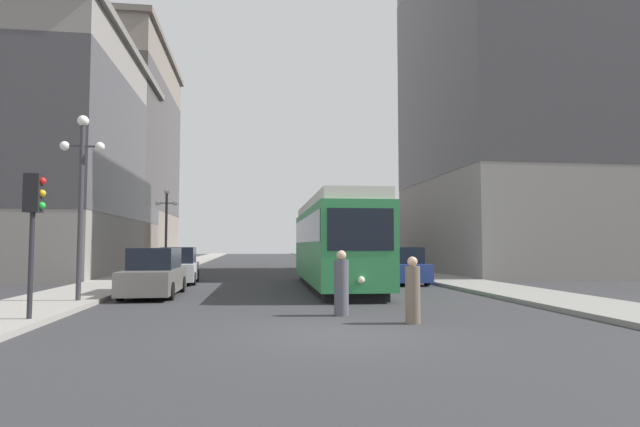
# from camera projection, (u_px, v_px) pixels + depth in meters

# --- Properties ---
(ground_plane) EXTENTS (200.00, 200.00, 0.00)m
(ground_plane) POSITION_uv_depth(u_px,v_px,m) (340.00, 334.00, 11.10)
(ground_plane) COLOR #303033
(sidewalk_left) EXTENTS (3.13, 120.00, 0.15)m
(sidewalk_left) POSITION_uv_depth(u_px,v_px,m) (183.00, 264.00, 49.53)
(sidewalk_left) COLOR gray
(sidewalk_left) RESTS_ON ground
(sidewalk_right) EXTENTS (3.13, 120.00, 0.15)m
(sidewalk_right) POSITION_uv_depth(u_px,v_px,m) (354.00, 263.00, 51.79)
(sidewalk_right) COLOR gray
(sidewalk_right) RESTS_ON ground
(streetcar) EXTENTS (2.93, 12.85, 3.89)m
(streetcar) POSITION_uv_depth(u_px,v_px,m) (334.00, 241.00, 22.97)
(streetcar) COLOR black
(streetcar) RESTS_ON ground
(transit_bus) EXTENTS (2.99, 12.64, 3.45)m
(transit_bus) POSITION_uv_depth(u_px,v_px,m) (353.00, 245.00, 37.46)
(transit_bus) COLOR black
(transit_bus) RESTS_ON ground
(parked_car_left_near) EXTENTS (2.05, 4.66, 1.82)m
(parked_car_left_near) POSITION_uv_depth(u_px,v_px,m) (178.00, 266.00, 25.87)
(parked_car_left_near) COLOR black
(parked_car_left_near) RESTS_ON ground
(parked_car_left_mid) EXTENTS (1.89, 4.99, 1.82)m
(parked_car_left_mid) POSITION_uv_depth(u_px,v_px,m) (155.00, 274.00, 19.44)
(parked_car_left_mid) COLOR black
(parked_car_left_mid) RESTS_ON ground
(parked_car_right_far) EXTENTS (1.90, 4.51, 1.82)m
(parked_car_right_far) POSITION_uv_depth(u_px,v_px,m) (401.00, 267.00, 25.65)
(parked_car_right_far) COLOR black
(parked_car_right_far) RESTS_ON ground
(pedestrian_crossing_near) EXTENTS (0.37, 0.37, 1.65)m
(pedestrian_crossing_near) POSITION_uv_depth(u_px,v_px,m) (413.00, 292.00, 12.65)
(pedestrian_crossing_near) COLOR #6B5B4C
(pedestrian_crossing_near) RESTS_ON ground
(pedestrian_crossing_far) EXTENTS (0.40, 0.40, 1.78)m
(pedestrian_crossing_far) POSITION_uv_depth(u_px,v_px,m) (341.00, 285.00, 14.07)
(pedestrian_crossing_far) COLOR #4C4C56
(pedestrian_crossing_far) RESTS_ON ground
(traffic_light_near_left) EXTENTS (0.47, 0.36, 3.53)m
(traffic_light_near_left) POSITION_uv_depth(u_px,v_px,m) (34.00, 207.00, 12.56)
(traffic_light_near_left) COLOR #232328
(traffic_light_near_left) RESTS_ON sidewalk_left
(lamp_post_left_near) EXTENTS (1.41, 0.36, 6.05)m
(lamp_post_left_near) POSITION_uv_depth(u_px,v_px,m) (81.00, 179.00, 16.75)
(lamp_post_left_near) COLOR #333338
(lamp_post_left_near) RESTS_ON sidewalk_left
(lamp_post_left_far) EXTENTS (1.41, 0.36, 5.50)m
(lamp_post_left_far) POSITION_uv_depth(u_px,v_px,m) (166.00, 217.00, 33.69)
(lamp_post_left_far) COLOR #333338
(lamp_post_left_far) RESTS_ON sidewalk_left
(building_left_corner) EXTENTS (14.86, 19.23, 20.58)m
(building_left_corner) POSITION_uv_depth(u_px,v_px,m) (87.00, 152.00, 47.71)
(building_left_corner) COLOR slate
(building_left_corner) RESTS_ON ground
(building_left_midblock) EXTENTS (11.51, 20.44, 15.27)m
(building_left_midblock) POSITION_uv_depth(u_px,v_px,m) (49.00, 157.00, 34.52)
(building_left_midblock) COLOR gray
(building_left_midblock) RESTS_ON ground
(building_right_corner) EXTENTS (16.18, 15.48, 25.90)m
(building_right_corner) POSITION_uv_depth(u_px,v_px,m) (537.00, 81.00, 35.70)
(building_right_corner) COLOR gray
(building_right_corner) RESTS_ON ground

